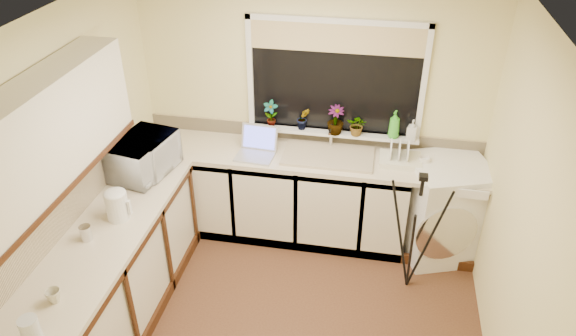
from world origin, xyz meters
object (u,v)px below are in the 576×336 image
Objects in this scene: laptop at (257,148)px; plant_d at (357,125)px; kettle at (117,206)px; glass_jug at (30,330)px; plant_b at (303,118)px; steel_jar at (86,233)px; plant_c at (336,120)px; soap_bottle_clear at (412,130)px; dish_rack at (400,160)px; soap_bottle_green at (394,124)px; washing_machine at (444,209)px; cup_back at (424,161)px; tripod at (415,233)px; microwave at (144,156)px; cup_left at (54,296)px; plant_a at (271,114)px.

laptop is 1.80× the size of plant_d.
kettle is 1.18m from glass_jug.
plant_b is (1.20, 1.42, 0.15)m from kettle.
steel_jar is at bearing 99.05° from glass_jug.
kettle is 0.82× the size of plant_c.
soap_bottle_clear is (0.49, 0.01, -0.01)m from plant_d.
plant_b is at bearing 165.65° from dish_rack.
washing_machine is at bearing -23.14° from soap_bottle_green.
glass_jug is 3.32m from cup_back.
plant_c is at bearing 114.48° from tripod.
microwave reaches higher than laptop.
cup_back is at bearing -56.64° from soap_bottle_clear.
cup_left is at bearing -108.23° from laptop.
glass_jug is at bearing -82.04° from cup_left.
cup_back is (2.29, 2.40, -0.04)m from glass_jug.
steel_jar is 0.20× the size of microwave.
plant_a reaches higher than microwave.
plant_c is at bearing -54.06° from microwave.
tripod is at bearing 21.06° from steel_jar.
plant_a is 0.31m from plant_b.
steel_jar is (-2.67, -1.47, 0.48)m from washing_machine.
tripod is 1.11m from plant_d.
tripod is at bearing 33.64° from cup_left.
kettle is at bearing -151.64° from dish_rack.
glass_jug is (-2.53, -2.37, 0.51)m from washing_machine.
plant_a is at bearing 77.62° from laptop.
laptop is 1.27m from soap_bottle_green.
soap_bottle_green is at bearing 52.34° from glass_jug.
soap_bottle_green is (2.00, 2.60, 0.20)m from glass_jug.
kettle is 0.38× the size of microwave.
plant_d is (1.70, 1.40, 0.14)m from kettle.
soap_bottle_green is 0.43m from cup_back.
soap_bottle_green is at bearing 48.33° from cup_left.
glass_jug reaches higher than steel_jar.
dish_rack is at bearing 34.01° from steel_jar.
glass_jug reaches higher than washing_machine.
plant_d is at bearing 105.85° from tripod.
plant_a is at bearing -179.67° from soap_bottle_green.
microwave is (-0.09, 1.83, 0.08)m from glass_jug.
plant_b is at bearing 150.87° from washing_machine.
kettle is 0.84× the size of plant_a.
plant_a is at bearing 169.66° from dish_rack.
cup_left is (-1.72, -2.28, -0.21)m from plant_d.
microwave is at bearing -141.64° from plant_a.
laptop is at bearing -50.18° from microwave.
tripod is (-0.29, -0.55, 0.10)m from washing_machine.
microwave is 1.22m from plant_a.
glass_jug is (-2.08, -2.40, 0.05)m from dish_rack.
microwave is at bearing 92.81° from glass_jug.
plant_a is at bearing 71.57° from glass_jug.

